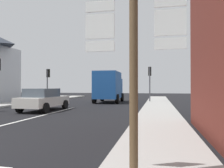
{
  "coord_description": "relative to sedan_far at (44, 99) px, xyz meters",
  "views": [
    {
      "loc": [
        6.22,
        -3.75,
        1.59
      ],
      "look_at": [
        2.87,
        12.53,
        1.79
      ],
      "focal_mm": 35.39,
      "sensor_mm": 36.0,
      "label": 1
    }
  ],
  "objects": [
    {
      "name": "delivery_truck",
      "position": [
        2.59,
        8.26,
        0.89
      ],
      "size": [
        2.57,
        5.04,
        3.05
      ],
      "color": "#19478C",
      "rests_on": "ground"
    },
    {
      "name": "traffic_light_far_right",
      "position": [
        6.64,
        9.08,
        1.9
      ],
      "size": [
        0.3,
        0.49,
        3.59
      ],
      "color": "#47474C",
      "rests_on": "ground"
    },
    {
      "name": "lane_centre_stripe",
      "position": [
        1.16,
        -3.62,
        -0.75
      ],
      "size": [
        0.16,
        12.0,
        0.01
      ],
      "primitive_type": "cube",
      "color": "silver",
      "rests_on": "ground"
    },
    {
      "name": "sedan_far",
      "position": [
        0.0,
        0.0,
        0.0
      ],
      "size": [
        2.04,
        4.24,
        1.47
      ],
      "color": "beige",
      "rests_on": "ground"
    },
    {
      "name": "traffic_light_far_left",
      "position": [
        -4.33,
        8.77,
        1.84
      ],
      "size": [
        0.3,
        0.49,
        3.51
      ],
      "color": "#47474C",
      "rests_on": "ground"
    },
    {
      "name": "sidewalk_right",
      "position": [
        7.45,
        -1.62,
        -0.69
      ],
      "size": [
        2.23,
        44.0,
        0.14
      ],
      "primitive_type": "cube",
      "color": "#9E9B96",
      "rests_on": "ground"
    },
    {
      "name": "route_sign_post",
      "position": [
        7.0,
        -9.79,
        1.15
      ],
      "size": [
        1.66,
        0.14,
        3.2
      ],
      "color": "brown",
      "rests_on": "ground"
    },
    {
      "name": "ground_plane",
      "position": [
        1.16,
        0.38,
        -0.76
      ],
      "size": [
        80.0,
        80.0,
        0.0
      ],
      "primitive_type": "plane",
      "color": "black"
    }
  ]
}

